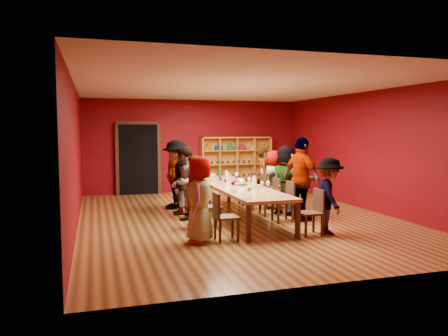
% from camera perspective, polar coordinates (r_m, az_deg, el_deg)
% --- Properties ---
extents(room_shell, '(7.10, 9.10, 3.04)m').
position_cam_1_polar(room_shell, '(10.00, 1.66, 1.96)').
color(room_shell, brown).
rests_on(room_shell, ground).
extents(tasting_table, '(1.10, 4.50, 0.75)m').
position_cam_1_polar(tasting_table, '(10.07, 1.65, -2.59)').
color(tasting_table, '#A57844').
rests_on(tasting_table, ground).
extents(doorway, '(1.40, 0.17, 2.30)m').
position_cam_1_polar(doorway, '(14.00, -11.14, 1.19)').
color(doorway, black).
rests_on(doorway, ground).
extents(shelving_unit, '(2.40, 0.40, 1.80)m').
position_cam_1_polar(shelving_unit, '(14.56, 1.54, 0.88)').
color(shelving_unit, orange).
rests_on(shelving_unit, ground).
extents(chair_person_left_0, '(0.42, 0.42, 0.89)m').
position_cam_1_polar(chair_person_left_0, '(8.03, -0.24, -6.01)').
color(chair_person_left_0, black).
rests_on(chair_person_left_0, ground).
extents(person_left_0, '(0.66, 0.86, 1.56)m').
position_cam_1_polar(person_left_0, '(7.88, -3.22, -4.15)').
color(person_left_0, '#4C4D51').
rests_on(person_left_0, ground).
extents(chair_person_left_1, '(0.42, 0.42, 0.89)m').
position_cam_1_polar(chair_person_left_1, '(9.10, -2.25, -4.71)').
color(chair_person_left_1, black).
rests_on(chair_person_left_1, ground).
extents(person_left_1, '(0.44, 0.58, 1.51)m').
position_cam_1_polar(person_left_1, '(8.99, -4.08, -3.15)').
color(person_left_1, '#5676B1').
rests_on(person_left_1, ground).
extents(chair_person_left_2, '(0.42, 0.42, 0.89)m').
position_cam_1_polar(chair_person_left_2, '(10.01, -3.61, -3.82)').
color(chair_person_left_2, black).
rests_on(chair_person_left_2, ground).
extents(person_left_2, '(0.72, 0.91, 1.66)m').
position_cam_1_polar(person_left_2, '(9.91, -5.29, -1.98)').
color(person_left_2, silver).
rests_on(person_left_2, ground).
extents(chair_person_left_3, '(0.42, 0.42, 0.89)m').
position_cam_1_polar(chair_person_left_3, '(10.63, -4.39, -3.31)').
color(chair_person_left_3, black).
rests_on(chair_person_left_3, ground).
extents(person_left_3, '(0.61, 1.21, 1.79)m').
position_cam_1_polar(person_left_3, '(10.52, -6.16, -1.22)').
color(person_left_3, '#141838').
rests_on(person_left_3, ground).
extents(chair_person_left_4, '(0.42, 0.42, 0.89)m').
position_cam_1_polar(chair_person_left_4, '(11.39, -5.23, -2.76)').
color(chair_person_left_4, black).
rests_on(chair_person_left_4, ground).
extents(person_left_4, '(0.86, 1.14, 1.77)m').
position_cam_1_polar(person_left_4, '(11.29, -6.50, -0.85)').
color(person_left_4, '#597CB7').
rests_on(person_left_4, ground).
extents(chair_person_right_0, '(0.42, 0.42, 0.89)m').
position_cam_1_polar(chair_person_right_0, '(8.64, 11.64, -5.33)').
color(chair_person_right_0, black).
rests_on(chair_person_right_0, ground).
extents(person_right_0, '(0.61, 1.03, 1.49)m').
position_cam_1_polar(person_right_0, '(8.76, 13.56, -3.56)').
color(person_right_0, beige).
rests_on(person_right_0, ground).
extents(chair_person_right_1, '(0.42, 0.42, 0.89)m').
position_cam_1_polar(chair_person_right_1, '(9.77, 8.07, -4.08)').
color(chair_person_right_1, black).
rests_on(chair_person_right_1, ground).
extents(person_right_1, '(0.78, 1.19, 1.87)m').
position_cam_1_polar(person_right_1, '(9.87, 10.10, -1.45)').
color(person_right_1, '#535459').
rests_on(person_right_1, ground).
extents(chair_person_right_2, '(0.42, 0.42, 0.89)m').
position_cam_1_polar(chair_person_right_2, '(10.45, 6.33, -3.47)').
color(chair_person_right_2, black).
rests_on(chair_person_right_2, ground).
extents(person_right_2, '(1.04, 1.60, 1.67)m').
position_cam_1_polar(person_right_2, '(10.55, 8.10, -1.55)').
color(person_right_2, '#C9868B').
rests_on(person_right_2, ground).
extents(chair_person_right_3, '(0.42, 0.42, 0.89)m').
position_cam_1_polar(chair_person_right_3, '(11.20, 4.69, -2.88)').
color(chair_person_right_3, black).
rests_on(chair_person_right_3, ground).
extents(person_right_3, '(0.49, 0.78, 1.51)m').
position_cam_1_polar(person_right_3, '(11.31, 6.47, -1.51)').
color(person_right_3, '#535359').
rests_on(person_right_3, ground).
extents(chair_person_right_4, '(0.42, 0.42, 0.89)m').
position_cam_1_polar(chair_person_right_4, '(11.88, 3.42, -2.43)').
color(chair_person_right_4, black).
rests_on(chair_person_right_4, ground).
extents(person_right_4, '(0.56, 0.66, 1.56)m').
position_cam_1_polar(person_right_4, '(11.99, 5.20, -1.00)').
color(person_right_4, '#5C8ABE').
rests_on(person_right_4, ground).
extents(wine_glass_0, '(0.08, 0.08, 0.19)m').
position_cam_1_polar(wine_glass_0, '(10.42, 1.71, -1.29)').
color(wine_glass_0, silver).
rests_on(wine_glass_0, tasting_table).
extents(wine_glass_1, '(0.07, 0.07, 0.18)m').
position_cam_1_polar(wine_glass_1, '(9.86, 0.17, -1.71)').
color(wine_glass_1, silver).
rests_on(wine_glass_1, tasting_table).
extents(wine_glass_2, '(0.07, 0.07, 0.18)m').
position_cam_1_polar(wine_glass_2, '(11.81, 0.29, -0.57)').
color(wine_glass_2, silver).
rests_on(wine_glass_2, tasting_table).
extents(wine_glass_3, '(0.09, 0.09, 0.21)m').
position_cam_1_polar(wine_glass_3, '(10.91, -1.53, -0.93)').
color(wine_glass_3, silver).
rests_on(wine_glass_3, tasting_table).
extents(wine_glass_4, '(0.09, 0.09, 0.22)m').
position_cam_1_polar(wine_glass_4, '(8.25, 3.36, -2.84)').
color(wine_glass_4, silver).
rests_on(wine_glass_4, tasting_table).
extents(wine_glass_5, '(0.09, 0.09, 0.22)m').
position_cam_1_polar(wine_glass_5, '(9.62, 1.88, -1.68)').
color(wine_glass_5, silver).
rests_on(wine_glass_5, tasting_table).
extents(wine_glass_6, '(0.09, 0.09, 0.22)m').
position_cam_1_polar(wine_glass_6, '(10.19, 3.37, -1.32)').
color(wine_glass_6, silver).
rests_on(wine_glass_6, tasting_table).
extents(wine_glass_7, '(0.07, 0.07, 0.18)m').
position_cam_1_polar(wine_glass_7, '(11.17, -1.35, -0.92)').
color(wine_glass_7, silver).
rests_on(wine_glass_7, tasting_table).
extents(wine_glass_8, '(0.08, 0.08, 0.21)m').
position_cam_1_polar(wine_glass_8, '(10.95, 1.63, -0.91)').
color(wine_glass_8, silver).
rests_on(wine_glass_8, tasting_table).
extents(wine_glass_9, '(0.08, 0.08, 0.19)m').
position_cam_1_polar(wine_glass_9, '(10.04, -0.43, -1.52)').
color(wine_glass_9, silver).
rests_on(wine_glass_9, tasting_table).
extents(wine_glass_10, '(0.08, 0.08, 0.20)m').
position_cam_1_polar(wine_glass_10, '(11.04, 1.72, -0.90)').
color(wine_glass_10, silver).
rests_on(wine_glass_10, tasting_table).
extents(wine_glass_11, '(0.08, 0.08, 0.19)m').
position_cam_1_polar(wine_glass_11, '(10.03, 3.32, -1.54)').
color(wine_glass_11, silver).
rests_on(wine_glass_11, tasting_table).
extents(wine_glass_12, '(0.08, 0.08, 0.21)m').
position_cam_1_polar(wine_glass_12, '(11.64, -2.80, -0.56)').
color(wine_glass_12, silver).
rests_on(wine_glass_12, tasting_table).
extents(wine_glass_13, '(0.09, 0.09, 0.21)m').
position_cam_1_polar(wine_glass_13, '(9.15, 1.20, -2.06)').
color(wine_glass_13, silver).
rests_on(wine_glass_13, tasting_table).
extents(wine_glass_14, '(0.08, 0.08, 0.21)m').
position_cam_1_polar(wine_glass_14, '(11.99, 0.41, -0.39)').
color(wine_glass_14, silver).
rests_on(wine_glass_14, tasting_table).
extents(wine_glass_15, '(0.07, 0.07, 0.18)m').
position_cam_1_polar(wine_glass_15, '(9.44, 5.00, -2.02)').
color(wine_glass_15, silver).
rests_on(wine_glass_15, tasting_table).
extents(wine_glass_16, '(0.08, 0.08, 0.19)m').
position_cam_1_polar(wine_glass_16, '(8.76, 4.59, -2.49)').
color(wine_glass_16, silver).
rests_on(wine_glass_16, tasting_table).
extents(wine_glass_17, '(0.08, 0.08, 0.19)m').
position_cam_1_polar(wine_glass_17, '(11.82, -2.90, -0.56)').
color(wine_glass_17, silver).
rests_on(wine_glass_17, tasting_table).
extents(wine_glass_18, '(0.08, 0.08, 0.21)m').
position_cam_1_polar(wine_glass_18, '(10.72, -1.57, -1.04)').
color(wine_glass_18, silver).
rests_on(wine_glass_18, tasting_table).
extents(wine_glass_19, '(0.08, 0.08, 0.19)m').
position_cam_1_polar(wine_glass_19, '(9.09, 1.60, -2.22)').
color(wine_glass_19, silver).
rests_on(wine_glass_19, tasting_table).
extents(wine_glass_20, '(0.09, 0.09, 0.21)m').
position_cam_1_polar(wine_glass_20, '(9.21, 5.77, -2.05)').
color(wine_glass_20, silver).
rests_on(wine_glass_20, tasting_table).
extents(wine_glass_21, '(0.08, 0.08, 0.21)m').
position_cam_1_polar(wine_glass_21, '(8.57, 7.31, -2.61)').
color(wine_glass_21, silver).
rests_on(wine_glass_21, tasting_table).
extents(spittoon_bowl, '(0.33, 0.33, 0.18)m').
position_cam_1_polar(spittoon_bowl, '(10.18, 2.24, -1.78)').
color(spittoon_bowl, silver).
rests_on(spittoon_bowl, tasting_table).
extents(carafe_a, '(0.11, 0.11, 0.29)m').
position_cam_1_polar(carafe_a, '(10.39, 0.42, -1.36)').
color(carafe_a, silver).
rests_on(carafe_a, tasting_table).
extents(carafe_b, '(0.14, 0.14, 0.28)m').
position_cam_1_polar(carafe_b, '(9.62, 3.95, -1.91)').
color(carafe_b, silver).
rests_on(carafe_b, tasting_table).
extents(wine_bottle, '(0.10, 0.10, 0.31)m').
position_cam_1_polar(wine_bottle, '(11.68, -0.56, -0.71)').
color(wine_bottle, '#14391C').
rests_on(wine_bottle, tasting_table).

